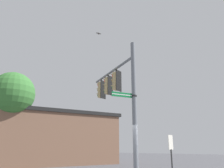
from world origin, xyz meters
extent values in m
cylinder|color=slate|center=(0.00, 0.00, 3.36)|extent=(0.23, 0.23, 6.71)
cylinder|color=slate|center=(1.27, 2.23, 5.95)|extent=(2.67, 4.53, 0.14)
cylinder|color=black|center=(0.97, 1.70, 5.78)|extent=(0.08, 0.08, 0.18)
cube|color=tan|center=(0.97, 1.70, 5.17)|extent=(0.36, 0.30, 1.05)
sphere|color=red|center=(0.97, 1.89, 5.52)|extent=(0.22, 0.22, 0.22)
cube|color=tan|center=(0.97, 1.91, 5.62)|extent=(0.24, 0.20, 0.03)
sphere|color=brown|center=(0.97, 1.89, 5.17)|extent=(0.22, 0.22, 0.22)
cube|color=tan|center=(0.97, 1.91, 5.27)|extent=(0.24, 0.20, 0.03)
sphere|color=#0F4C19|center=(0.97, 1.89, 4.82)|extent=(0.22, 0.22, 0.22)
cube|color=tan|center=(0.97, 1.91, 4.92)|extent=(0.24, 0.20, 0.03)
cube|color=black|center=(0.97, 1.53, 5.17)|extent=(0.54, 0.03, 1.22)
cylinder|color=black|center=(1.55, 2.70, 5.78)|extent=(0.08, 0.08, 0.18)
cube|color=tan|center=(1.55, 2.70, 5.17)|extent=(0.36, 0.30, 1.05)
sphere|color=red|center=(1.55, 2.89, 5.52)|extent=(0.22, 0.22, 0.22)
cube|color=tan|center=(1.55, 2.91, 5.62)|extent=(0.24, 0.20, 0.03)
sphere|color=brown|center=(1.55, 2.89, 5.17)|extent=(0.22, 0.22, 0.22)
cube|color=tan|center=(1.55, 2.91, 5.27)|extent=(0.24, 0.20, 0.03)
sphere|color=#0F4C19|center=(1.55, 2.89, 4.82)|extent=(0.22, 0.22, 0.22)
cube|color=tan|center=(1.55, 2.91, 4.92)|extent=(0.24, 0.20, 0.03)
cube|color=black|center=(1.55, 2.53, 5.17)|extent=(0.54, 0.03, 1.22)
cylinder|color=black|center=(2.12, 3.70, 5.78)|extent=(0.08, 0.08, 0.18)
cube|color=tan|center=(2.12, 3.70, 5.17)|extent=(0.36, 0.30, 1.05)
sphere|color=red|center=(2.12, 3.89, 5.52)|extent=(0.22, 0.22, 0.22)
cube|color=tan|center=(2.12, 3.91, 5.62)|extent=(0.24, 0.20, 0.03)
sphere|color=brown|center=(2.12, 3.89, 5.17)|extent=(0.22, 0.22, 0.22)
cube|color=tan|center=(2.12, 3.91, 5.27)|extent=(0.24, 0.20, 0.03)
sphere|color=#0F4C19|center=(2.12, 3.89, 4.82)|extent=(0.22, 0.22, 0.22)
cube|color=tan|center=(2.12, 3.91, 4.92)|extent=(0.24, 0.20, 0.03)
cube|color=black|center=(2.12, 3.53, 5.17)|extent=(0.54, 0.03, 1.22)
cube|color=#147238|center=(-0.58, 0.33, 3.89)|extent=(0.94, 0.55, 0.22)
cube|color=white|center=(-0.58, 0.31, 3.89)|extent=(0.92, 0.53, 0.04)
cylinder|color=#262626|center=(0.00, 0.00, 3.89)|extent=(0.27, 0.27, 0.08)
ellipsoid|color=#4C4742|center=(0.91, 3.03, 8.61)|extent=(0.22, 0.23, 0.08)
cube|color=#4C4742|center=(0.93, 3.02, 8.62)|extent=(0.26, 0.25, 0.07)
cube|color=#4C4742|center=(0.90, 3.05, 8.62)|extent=(0.26, 0.25, 0.07)
cube|color=brown|center=(4.93, 11.23, 2.11)|extent=(11.71, 9.57, 4.23)
cube|color=#193F1E|center=(6.26, 14.25, 2.33)|extent=(8.77, 4.59, 0.30)
cube|color=black|center=(4.93, 11.23, 4.38)|extent=(12.18, 9.95, 0.30)
cylinder|color=#4C3823|center=(0.02, 10.76, 2.15)|extent=(0.25, 0.25, 4.30)
sphere|color=#387533|center=(0.02, 10.76, 5.47)|extent=(3.36, 3.36, 3.36)
cylinder|color=#333333|center=(2.67, -0.65, 0.70)|extent=(0.08, 0.08, 1.40)
cube|color=silver|center=(2.67, -0.65, 1.75)|extent=(0.60, 0.04, 0.76)
camera|label=1|loc=(-9.26, -5.24, 1.54)|focal=35.79mm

